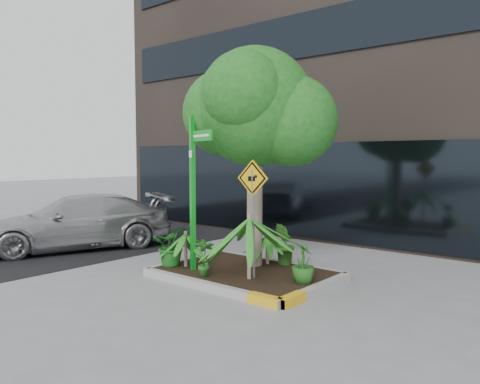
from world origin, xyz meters
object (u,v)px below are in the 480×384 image
Objects in this scene: street_sign_post at (197,178)px; tree at (255,107)px; cattle_sign at (253,199)px; parked_car at (76,222)px.

tree is at bearing 80.73° from street_sign_post.
street_sign_post reaches higher than cattle_sign.
street_sign_post is 1.45× the size of cattle_sign.
parked_car is 2.21× the size of cattle_sign.
cattle_sign is (1.22, 0.18, -0.32)m from street_sign_post.
tree is 0.96× the size of parked_car.
parked_car is at bearing -168.80° from tree.
tree reaches higher than cattle_sign.
cattle_sign reaches higher than parked_car.
cattle_sign is (0.62, -0.86, -1.71)m from tree.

